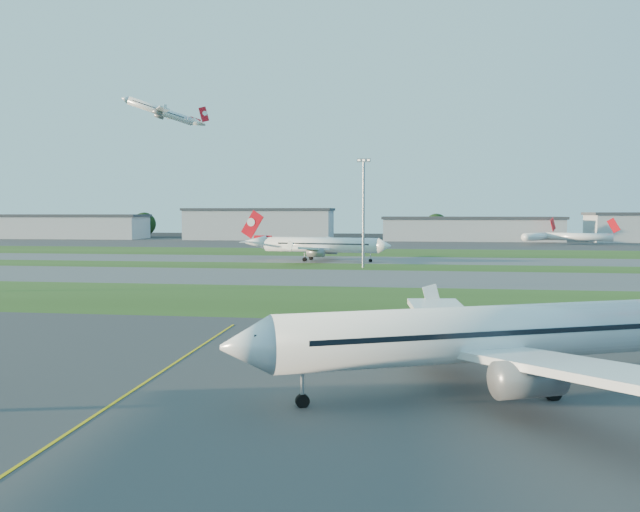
% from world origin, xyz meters
% --- Properties ---
extents(ground, '(700.00, 700.00, 0.00)m').
position_xyz_m(ground, '(0.00, 0.00, 0.00)').
color(ground, black).
rests_on(ground, ground).
extents(apron_near, '(300.00, 70.00, 0.01)m').
position_xyz_m(apron_near, '(0.00, 0.00, 0.01)').
color(apron_near, '#333335').
rests_on(apron_near, ground).
extents(grass_strip_a, '(300.00, 34.00, 0.01)m').
position_xyz_m(grass_strip_a, '(0.00, 52.00, 0.01)').
color(grass_strip_a, '#2B4416').
rests_on(grass_strip_a, ground).
extents(taxiway_a, '(300.00, 32.00, 0.01)m').
position_xyz_m(taxiway_a, '(0.00, 85.00, 0.01)').
color(taxiway_a, '#515154').
rests_on(taxiway_a, ground).
extents(grass_strip_b, '(300.00, 18.00, 0.01)m').
position_xyz_m(grass_strip_b, '(0.00, 110.00, 0.01)').
color(grass_strip_b, '#2B4416').
rests_on(grass_strip_b, ground).
extents(taxiway_b, '(300.00, 26.00, 0.01)m').
position_xyz_m(taxiway_b, '(0.00, 132.00, 0.01)').
color(taxiway_b, '#515154').
rests_on(taxiway_b, ground).
extents(grass_strip_c, '(300.00, 40.00, 0.01)m').
position_xyz_m(grass_strip_c, '(0.00, 165.00, 0.01)').
color(grass_strip_c, '#2B4416').
rests_on(grass_strip_c, ground).
extents(apron_far, '(400.00, 80.00, 0.01)m').
position_xyz_m(apron_far, '(0.00, 225.00, 0.01)').
color(apron_far, '#333335').
rests_on(apron_far, ground).
extents(yellow_line, '(0.25, 60.00, 0.02)m').
position_xyz_m(yellow_line, '(5.00, 0.00, 0.00)').
color(yellow_line, gold).
rests_on(yellow_line, ground).
extents(airliner_parked, '(37.10, 31.49, 12.23)m').
position_xyz_m(airliner_parked, '(31.00, 5.97, 4.29)').
color(airliner_parked, white).
rests_on(airliner_parked, ground).
extents(airliner_taxiing, '(39.09, 32.89, 12.27)m').
position_xyz_m(airliner_taxiing, '(1.96, 126.53, 4.31)').
color(airliner_taxiing, white).
rests_on(airliner_taxiing, ground).
extents(airliner_departing, '(33.38, 28.18, 10.81)m').
position_xyz_m(airliner_departing, '(-79.68, 220.60, 56.59)').
color(airliner_departing, white).
extents(mini_jet_near, '(18.36, 24.06, 9.48)m').
position_xyz_m(mini_jet_near, '(80.15, 228.10, 3.28)').
color(mini_jet_near, white).
rests_on(mini_jet_near, ground).
extents(mini_jet_far, '(26.44, 14.32, 9.48)m').
position_xyz_m(mini_jet_far, '(95.34, 226.13, 3.28)').
color(mini_jet_far, white).
rests_on(mini_jet_far, ground).
extents(light_mast_centre, '(3.20, 0.70, 25.80)m').
position_xyz_m(light_mast_centre, '(15.00, 108.00, 14.81)').
color(light_mast_centre, gray).
rests_on(light_mast_centre, ground).
extents(hangar_far_west, '(91.80, 23.00, 12.20)m').
position_xyz_m(hangar_far_west, '(-150.00, 255.00, 6.14)').
color(hangar_far_west, '#A4A7AC').
rests_on(hangar_far_west, ground).
extents(hangar_west, '(71.40, 23.00, 15.20)m').
position_xyz_m(hangar_west, '(-45.00, 255.00, 7.64)').
color(hangar_west, '#A4A7AC').
rests_on(hangar_west, ground).
extents(hangar_east, '(81.60, 23.00, 11.20)m').
position_xyz_m(hangar_east, '(55.00, 255.00, 5.64)').
color(hangar_east, '#A4A7AC').
rests_on(hangar_east, ground).
extents(tree_far_west, '(11.00, 11.00, 12.00)m').
position_xyz_m(tree_far_west, '(-190.00, 268.00, 6.49)').
color(tree_far_west, black).
rests_on(tree_far_west, ground).
extents(tree_west, '(12.10, 12.10, 13.20)m').
position_xyz_m(tree_west, '(-110.00, 270.00, 7.14)').
color(tree_west, black).
rests_on(tree_west, ground).
extents(tree_mid_west, '(9.90, 9.90, 10.80)m').
position_xyz_m(tree_mid_west, '(-20.00, 266.00, 5.84)').
color(tree_mid_west, black).
rests_on(tree_mid_west, ground).
extents(tree_mid_east, '(11.55, 11.55, 12.60)m').
position_xyz_m(tree_mid_east, '(40.00, 269.00, 6.81)').
color(tree_mid_east, black).
rests_on(tree_mid_east, ground).
extents(tree_east, '(10.45, 10.45, 11.40)m').
position_xyz_m(tree_east, '(115.00, 267.00, 6.16)').
color(tree_east, black).
rests_on(tree_east, ground).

